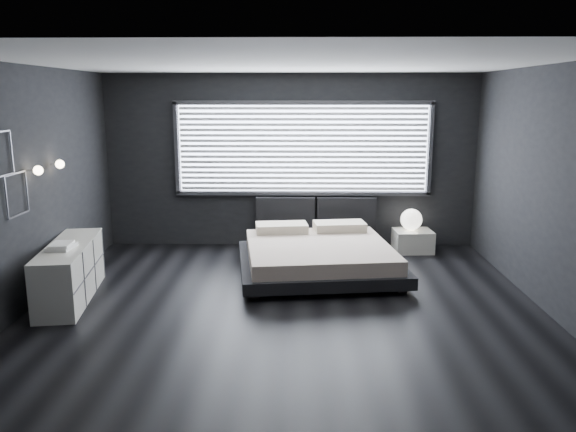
{
  "coord_description": "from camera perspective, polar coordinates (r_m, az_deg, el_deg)",
  "views": [
    {
      "loc": [
        0.15,
        -6.34,
        2.45
      ],
      "look_at": [
        0.0,
        0.85,
        0.9
      ],
      "focal_mm": 35.0,
      "sensor_mm": 36.0,
      "label": 1
    }
  ],
  "objects": [
    {
      "name": "headboard",
      "position": [
        9.18,
        2.85,
        0.33
      ],
      "size": [
        1.96,
        0.16,
        0.52
      ],
      "color": "black",
      "rests_on": "ground"
    },
    {
      "name": "window",
      "position": [
        9.08,
        1.52,
        6.84
      ],
      "size": [
        4.14,
        0.09,
        1.52
      ],
      "color": "white",
      "rests_on": "ground"
    },
    {
      "name": "nightstand",
      "position": [
        9.2,
        12.56,
        -2.48
      ],
      "size": [
        0.62,
        0.53,
        0.34
      ],
      "primitive_type": "cube",
      "rotation": [
        0.0,
        0.0,
        0.06
      ],
      "color": "silver",
      "rests_on": "ground"
    },
    {
      "name": "wall_art_lower",
      "position": [
        6.89,
        -25.82,
        2.0
      ],
      "size": [
        0.01,
        0.48,
        0.48
      ],
      "color": "#47474C",
      "rests_on": "ground"
    },
    {
      "name": "dresser",
      "position": [
        7.38,
        -21.22,
        -5.29
      ],
      "size": [
        0.72,
        1.76,
        0.68
      ],
      "color": "silver",
      "rests_on": "ground"
    },
    {
      "name": "book_stack",
      "position": [
        7.12,
        -22.04,
        -2.84
      ],
      "size": [
        0.27,
        0.36,
        0.07
      ],
      "color": "white",
      "rests_on": "dresser"
    },
    {
      "name": "sconce_far",
      "position": [
        7.67,
        -22.18,
        4.9
      ],
      "size": [
        0.18,
        0.11,
        0.11
      ],
      "color": "silver",
      "rests_on": "ground"
    },
    {
      "name": "bed",
      "position": [
        7.88,
        3.07,
        -4.0
      ],
      "size": [
        2.41,
        2.33,
        0.56
      ],
      "color": "black",
      "rests_on": "ground"
    },
    {
      "name": "room",
      "position": [
        6.43,
        -0.16,
        2.76
      ],
      "size": [
        6.04,
        6.0,
        2.8
      ],
      "color": "black",
      "rests_on": "ground"
    },
    {
      "name": "orb_lamp",
      "position": [
        9.15,
        12.42,
        -0.34
      ],
      "size": [
        0.34,
        0.34,
        0.34
      ],
      "primitive_type": "sphere",
      "color": "white",
      "rests_on": "nightstand"
    },
    {
      "name": "sconce_near",
      "position": [
        7.13,
        -24.07,
        4.25
      ],
      "size": [
        0.18,
        0.11,
        0.11
      ],
      "color": "silver",
      "rests_on": "ground"
    },
    {
      "name": "wall_art_upper",
      "position": [
        6.61,
        -27.16,
        5.62
      ],
      "size": [
        0.01,
        0.48,
        0.48
      ],
      "color": "#47474C",
      "rests_on": "ground"
    }
  ]
}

